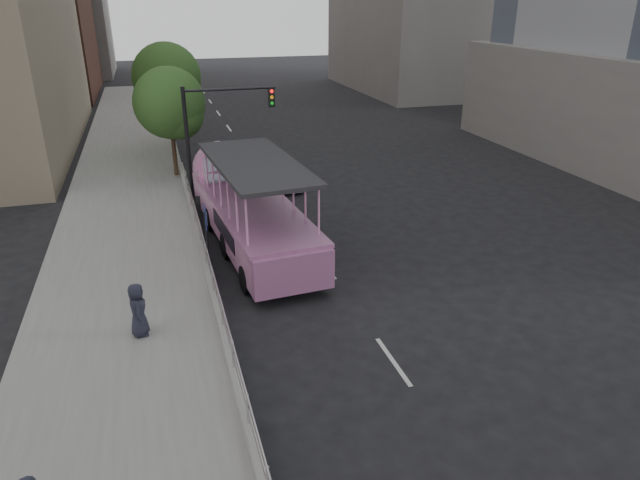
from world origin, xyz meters
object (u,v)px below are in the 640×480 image
pedestrian_far (138,310)px  street_tree_near (172,106)px  car (286,173)px  traffic_signal (213,124)px  parking_sign (206,231)px  duck_boat (248,209)px  street_tree_far (169,80)px

pedestrian_far → street_tree_near: size_ratio=0.27×
car → street_tree_near: 6.47m
traffic_signal → pedestrian_far: bearing=-106.8°
car → parking_sign: bearing=-109.8°
duck_boat → street_tree_far: (-1.91, 14.91, 2.99)m
duck_boat → car: 7.24m
parking_sign → street_tree_near: 11.56m
car → pedestrian_far: (-7.09, -12.83, 0.40)m
car → street_tree_near: (-5.13, 2.37, 3.16)m
car → duck_boat: bearing=-106.2°
duck_boat → car: bearing=65.3°
traffic_signal → street_tree_far: size_ratio=0.81×
duck_boat → pedestrian_far: (-4.07, -6.28, -0.26)m
street_tree_near → traffic_signal: bearing=-65.0°
car → parking_sign: (-4.82, -8.96, 0.91)m
duck_boat → street_tree_near: size_ratio=1.90×
duck_boat → car: (3.01, 6.55, -0.66)m
parking_sign → street_tree_far: (-0.10, 17.33, 2.74)m
street_tree_far → car: bearing=-59.5°
street_tree_far → duck_boat: bearing=-82.7°
car → pedestrian_far: bearing=-110.4°
duck_boat → street_tree_near: 9.50m
pedestrian_far → street_tree_near: 15.57m
pedestrian_far → traffic_signal: bearing=-18.7°
parking_sign → street_tree_near: (-0.30, 11.33, 2.25)m
pedestrian_far → street_tree_far: street_tree_far is taller
duck_boat → parking_sign: size_ratio=4.42×
duck_boat → traffic_signal: 5.93m
car → pedestrian_far: size_ratio=2.53×
car → street_tree_far: bearing=129.0°
duck_boat → street_tree_far: street_tree_far is taller
traffic_signal → street_tree_near: bearing=115.0°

